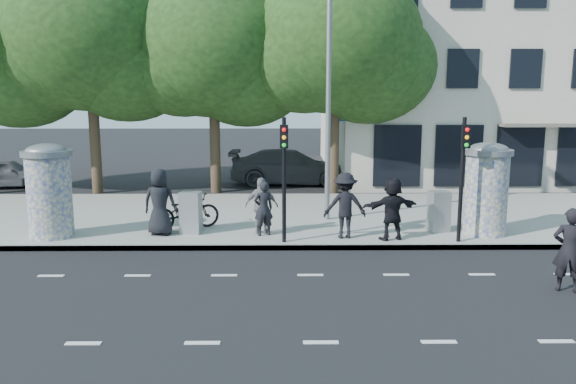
{
  "coord_description": "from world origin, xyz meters",
  "views": [
    {
      "loc": [
        -0.64,
        -11.09,
        4.12
      ],
      "look_at": [
        -0.5,
        3.5,
        1.6
      ],
      "focal_mm": 35.0,
      "sensor_mm": 36.0,
      "label": 1
    }
  ],
  "objects_px": {
    "traffic_pole_near": "(284,167)",
    "car_right": "(290,167)",
    "street_lamp": "(329,73)",
    "ped_e": "(262,206)",
    "cabinet_right": "(439,211)",
    "bicycle": "(185,211)",
    "cabinet_left": "(191,213)",
    "ped_d": "(345,205)",
    "car_left": "(5,173)",
    "ped_a": "(160,202)",
    "ped_f": "(392,209)",
    "man_road": "(569,250)",
    "ad_column_right": "(486,187)",
    "traffic_pole_far": "(463,167)",
    "ad_column_left": "(49,189)",
    "ped_b": "(264,209)"
  },
  "relations": [
    {
      "from": "ped_a",
      "to": "ped_f",
      "type": "relative_size",
      "value": 1.09
    },
    {
      "from": "car_right",
      "to": "ad_column_left",
      "type": "bearing_deg",
      "value": 148.09
    },
    {
      "from": "man_road",
      "to": "cabinet_right",
      "type": "bearing_deg",
      "value": -52.64
    },
    {
      "from": "ped_e",
      "to": "bicycle",
      "type": "distance_m",
      "value": 2.39
    },
    {
      "from": "ped_f",
      "to": "ad_column_left",
      "type": "bearing_deg",
      "value": -18.04
    },
    {
      "from": "ad_column_left",
      "to": "ped_a",
      "type": "distance_m",
      "value": 3.08
    },
    {
      "from": "street_lamp",
      "to": "car_right",
      "type": "distance_m",
      "value": 9.27
    },
    {
      "from": "ad_column_right",
      "to": "traffic_pole_far",
      "type": "relative_size",
      "value": 0.78
    },
    {
      "from": "ped_a",
      "to": "man_road",
      "type": "bearing_deg",
      "value": 160.03
    },
    {
      "from": "cabinet_right",
      "to": "car_right",
      "type": "height_order",
      "value": "car_right"
    },
    {
      "from": "traffic_pole_far",
      "to": "ped_b",
      "type": "distance_m",
      "value": 5.6
    },
    {
      "from": "street_lamp",
      "to": "ped_f",
      "type": "height_order",
      "value": "street_lamp"
    },
    {
      "from": "bicycle",
      "to": "cabinet_left",
      "type": "height_order",
      "value": "cabinet_left"
    },
    {
      "from": "ped_a",
      "to": "street_lamp",
      "type": "bearing_deg",
      "value": -153.74
    },
    {
      "from": "ped_a",
      "to": "ped_e",
      "type": "relative_size",
      "value": 1.17
    },
    {
      "from": "car_left",
      "to": "traffic_pole_far",
      "type": "bearing_deg",
      "value": -131.06
    },
    {
      "from": "bicycle",
      "to": "cabinet_left",
      "type": "xyz_separation_m",
      "value": [
        0.25,
        -0.5,
        0.06
      ]
    },
    {
      "from": "ad_column_right",
      "to": "traffic_pole_far",
      "type": "xyz_separation_m",
      "value": [
        -1.0,
        -0.91,
        0.69
      ]
    },
    {
      "from": "ped_b",
      "to": "cabinet_left",
      "type": "height_order",
      "value": "ped_b"
    },
    {
      "from": "ad_column_left",
      "to": "man_road",
      "type": "bearing_deg",
      "value": -18.51
    },
    {
      "from": "traffic_pole_far",
      "to": "ped_b",
      "type": "xyz_separation_m",
      "value": [
        -5.39,
        0.81,
        -1.3
      ]
    },
    {
      "from": "traffic_pole_near",
      "to": "car_right",
      "type": "bearing_deg",
      "value": 88.33
    },
    {
      "from": "ped_d",
      "to": "traffic_pole_near",
      "type": "bearing_deg",
      "value": 14.68
    },
    {
      "from": "ped_f",
      "to": "cabinet_right",
      "type": "xyz_separation_m",
      "value": [
        1.57,
        0.93,
        -0.28
      ]
    },
    {
      "from": "man_road",
      "to": "car_right",
      "type": "height_order",
      "value": "man_road"
    },
    {
      "from": "ped_e",
      "to": "man_road",
      "type": "bearing_deg",
      "value": 154.23
    },
    {
      "from": "ped_b",
      "to": "cabinet_right",
      "type": "height_order",
      "value": "ped_b"
    },
    {
      "from": "ped_f",
      "to": "man_road",
      "type": "distance_m",
      "value": 4.85
    },
    {
      "from": "ped_a",
      "to": "ped_f",
      "type": "distance_m",
      "value": 6.57
    },
    {
      "from": "traffic_pole_near",
      "to": "cabinet_right",
      "type": "bearing_deg",
      "value": 14.89
    },
    {
      "from": "ad_column_right",
      "to": "bicycle",
      "type": "relative_size",
      "value": 1.27
    },
    {
      "from": "ad_column_left",
      "to": "ped_f",
      "type": "distance_m",
      "value": 9.61
    },
    {
      "from": "bicycle",
      "to": "car_left",
      "type": "bearing_deg",
      "value": 21.78
    },
    {
      "from": "traffic_pole_far",
      "to": "street_lamp",
      "type": "relative_size",
      "value": 0.42
    },
    {
      "from": "bicycle",
      "to": "car_left",
      "type": "distance_m",
      "value": 12.94
    },
    {
      "from": "ped_a",
      "to": "man_road",
      "type": "relative_size",
      "value": 1.06
    },
    {
      "from": "traffic_pole_near",
      "to": "car_right",
      "type": "distance_m",
      "value": 11.24
    },
    {
      "from": "cabinet_right",
      "to": "car_right",
      "type": "xyz_separation_m",
      "value": [
        -4.23,
        9.93,
        0.06
      ]
    },
    {
      "from": "ped_a",
      "to": "ped_e",
      "type": "distance_m",
      "value": 2.91
    },
    {
      "from": "street_lamp",
      "to": "ped_b",
      "type": "bearing_deg",
      "value": -134.29
    },
    {
      "from": "man_road",
      "to": "ped_e",
      "type": "bearing_deg",
      "value": -14.08
    },
    {
      "from": "car_right",
      "to": "street_lamp",
      "type": "bearing_deg",
      "value": -170.97
    },
    {
      "from": "street_lamp",
      "to": "ped_e",
      "type": "distance_m",
      "value": 4.7
    },
    {
      "from": "ped_f",
      "to": "bicycle",
      "type": "xyz_separation_m",
      "value": [
        -5.95,
        1.29,
        -0.33
      ]
    },
    {
      "from": "ped_b",
      "to": "bicycle",
      "type": "height_order",
      "value": "ped_b"
    },
    {
      "from": "cabinet_right",
      "to": "street_lamp",
      "type": "bearing_deg",
      "value": 139.44
    },
    {
      "from": "ped_d",
      "to": "car_right",
      "type": "relative_size",
      "value": 0.33
    },
    {
      "from": "traffic_pole_near",
      "to": "street_lamp",
      "type": "bearing_deg",
      "value": 63.77
    },
    {
      "from": "cabinet_right",
      "to": "ad_column_right",
      "type": "bearing_deg",
      "value": -26.97
    },
    {
      "from": "cabinet_right",
      "to": "car_right",
      "type": "relative_size",
      "value": 0.21
    }
  ]
}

